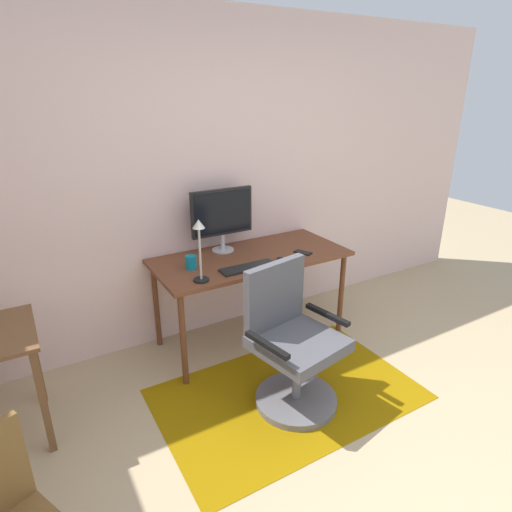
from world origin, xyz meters
The scene contains 11 objects.
ground_plane centered at (0.00, 0.00, 0.00)m, with size 12.00×12.00×0.00m, color tan.
wall_back centered at (0.00, 2.20, 1.30)m, with size 6.00×0.10×2.60m, color beige.
area_rug centered at (-0.07, 1.00, 0.00)m, with size 1.78×1.13×0.01m, color #896305.
desk centered at (0.08, 1.77, 0.69)m, with size 1.56×0.72×0.76m.
monitor centered at (-0.06, 1.99, 1.07)m, with size 0.53×0.18×0.52m.
keyboard centered at (-0.07, 1.55, 0.77)m, with size 0.43×0.13×0.02m, color black.
computer_mouse centered at (0.22, 1.54, 0.78)m, with size 0.06×0.10×0.03m, color black.
coffee_cup centered at (-0.44, 1.76, 0.81)m, with size 0.08×0.08×0.10m, color #10768E.
cell_phone centered at (0.47, 1.61, 0.77)m, with size 0.07×0.14×0.01m, color black.
desk_lamp centered at (-0.46, 1.53, 1.04)m, with size 0.11×0.11×0.44m.
office_chair centered at (-0.08, 0.96, 0.40)m, with size 0.65×0.60×0.97m.
Camera 1 is at (-1.50, -1.01, 2.01)m, focal length 30.03 mm.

